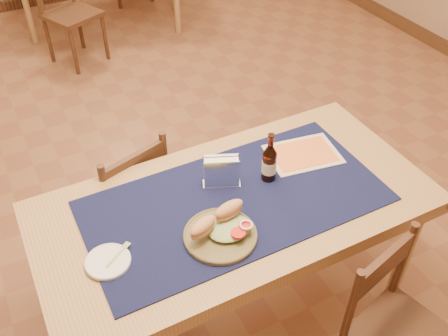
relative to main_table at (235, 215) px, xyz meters
name	(u,v)px	position (x,y,z in m)	size (l,w,h in m)	color
main_table	(235,215)	(0.00, 0.00, 0.00)	(1.60, 0.80, 0.75)	#A6834E
placemat	(235,201)	(0.00, 0.00, 0.09)	(1.20, 0.60, 0.01)	#10143D
baseboard	(171,201)	(0.00, 0.80, -0.62)	(6.00, 7.00, 0.10)	#482D19
chair_main_far	(126,199)	(-0.32, 0.55, -0.24)	(0.48, 0.48, 0.83)	#482D19
chair_main_near	(397,334)	(0.37, -0.64, -0.24)	(0.46, 0.46, 0.82)	#482D19
chair_back_near	(68,11)	(-0.01, 2.90, -0.23)	(0.52, 0.52, 0.85)	#482D19
sandwich_plate	(222,230)	(-0.13, -0.14, 0.12)	(0.28, 0.28, 0.11)	brown
side_plate	(108,261)	(-0.55, -0.07, 0.10)	(0.16, 0.16, 0.01)	white
fork	(120,252)	(-0.50, -0.06, 0.10)	(0.11, 0.08, 0.00)	#8ABE68
beer_bottle	(269,163)	(0.18, 0.05, 0.17)	(0.06, 0.06, 0.23)	#43190C
napkin_holder	(221,172)	(-0.01, 0.11, 0.15)	(0.16, 0.11, 0.14)	white
menu_card	(303,154)	(0.41, 0.12, 0.09)	(0.34, 0.28, 0.01)	beige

